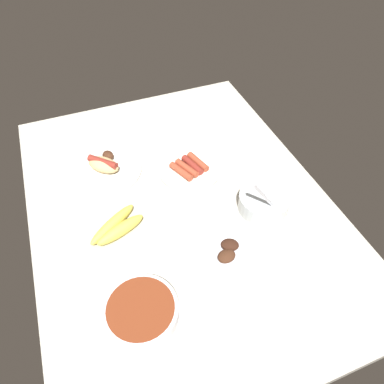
{
  "coord_description": "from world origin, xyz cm",
  "views": [
    {
      "loc": [
        69.59,
        -23.03,
        85.11
      ],
      "look_at": [
        -0.26,
        4.18,
        3.0
      ],
      "focal_mm": 33.52,
      "sensor_mm": 36.0,
      "label": 1
    }
  ],
  "objects": [
    {
      "name": "plate_grilled_meat",
      "position": [
        22.83,
        4.03,
        0.84
      ],
      "size": [
        20.13,
        20.13,
        3.45
      ],
      "color": "white",
      "rests_on": "ground_plane"
    },
    {
      "name": "bowl_coleslaw",
      "position": [
        11.23,
        23.07,
        3.03
      ],
      "size": [
        15.3,
        15.3,
        15.39
      ],
      "color": "silver",
      "rests_on": "ground_plane"
    },
    {
      "name": "ground_plane",
      "position": [
        0.0,
        0.0,
        -1.5
      ],
      "size": [
        120.0,
        90.0,
        3.0
      ],
      "primitive_type": "cube",
      "color": "beige"
    },
    {
      "name": "plate_hotdog_assembled",
      "position": [
        -22.49,
        -18.82,
        1.6
      ],
      "size": [
        24.76,
        24.76,
        5.61
      ],
      "color": "white",
      "rests_on": "ground_plane"
    },
    {
      "name": "bowl_chili",
      "position": [
        30.92,
        -21.06,
        2.41
      ],
      "size": [
        18.19,
        18.19,
        4.36
      ],
      "color": "white",
      "rests_on": "ground_plane"
    },
    {
      "name": "banana_bunch",
      "position": [
        3.58,
        -20.69,
        1.8
      ],
      "size": [
        13.69,
        17.82,
        3.74
      ],
      "color": "#E5D14C",
      "rests_on": "ground_plane"
    },
    {
      "name": "plate_sausages",
      "position": [
        -12.12,
        7.94,
        0.99
      ],
      "size": [
        20.85,
        20.85,
        3.24
      ],
      "color": "white",
      "rests_on": "ground_plane"
    }
  ]
}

